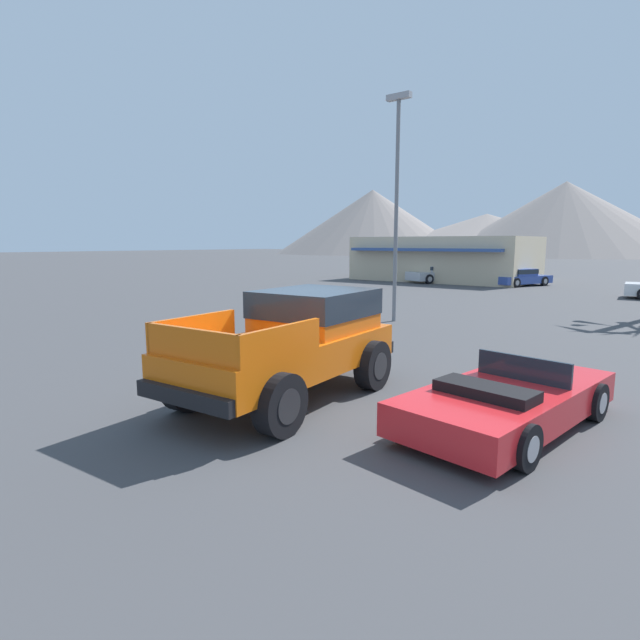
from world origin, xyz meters
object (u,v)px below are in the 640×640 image
object	(u,v)px
orange_pickup_truck	(297,337)
parked_car_blue	(520,277)
street_lamp_post	(397,189)
red_convertible_car	(507,401)
parked_car_silver	(436,274)

from	to	relation	value
orange_pickup_truck	parked_car_blue	xyz separation A→B (m)	(-4.09, 27.59, -0.52)
orange_pickup_truck	street_lamp_post	size ratio (longest dim) A/B	0.64
parked_car_blue	street_lamp_post	distance (m)	19.07
red_convertible_car	street_lamp_post	xyz separation A→B (m)	(-6.73, 8.28, 4.33)
parked_car_silver	parked_car_blue	xyz separation A→B (m)	(5.62, 0.88, -0.04)
parked_car_silver	orange_pickup_truck	bearing A→B (deg)	-44.53
red_convertible_car	street_lamp_post	size ratio (longest dim) A/B	0.56
orange_pickup_truck	parked_car_blue	distance (m)	27.89
parked_car_silver	parked_car_blue	size ratio (longest dim) A/B	0.98
parked_car_silver	street_lamp_post	world-z (taller)	street_lamp_post
parked_car_silver	red_convertible_car	bearing A→B (deg)	-37.24
orange_pickup_truck	parked_car_silver	xyz separation A→B (m)	(-9.71, 26.71, -0.49)
red_convertible_car	parked_car_blue	bearing A→B (deg)	114.34
parked_car_blue	orange_pickup_truck	bearing A→B (deg)	-57.93
orange_pickup_truck	parked_car_silver	world-z (taller)	orange_pickup_truck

